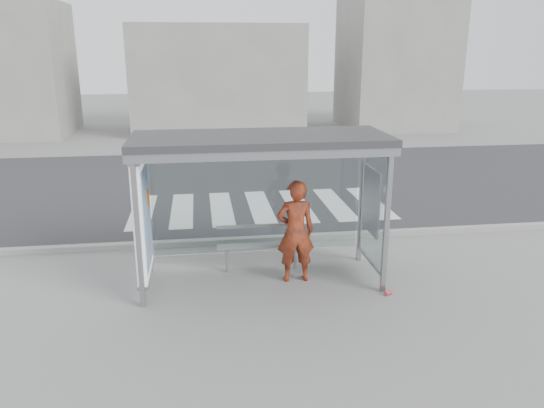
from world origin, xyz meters
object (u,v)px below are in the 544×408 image
at_px(bus_shelter, 238,173).
at_px(bench, 261,244).
at_px(soda_can, 388,293).
at_px(person, 296,231).

relative_size(bus_shelter, bench, 2.61).
distance_m(bench, soda_can, 2.45).
bearing_deg(person, bus_shelter, -6.85).
distance_m(person, soda_can, 1.88).
bearing_deg(bus_shelter, person, -5.83).
xyz_separation_m(bus_shelter, person, (0.97, -0.10, -1.06)).
bearing_deg(person, soda_can, 149.71).
relative_size(bench, soda_can, 12.19).
distance_m(bus_shelter, person, 1.44).
bearing_deg(soda_can, bus_shelter, 159.36).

